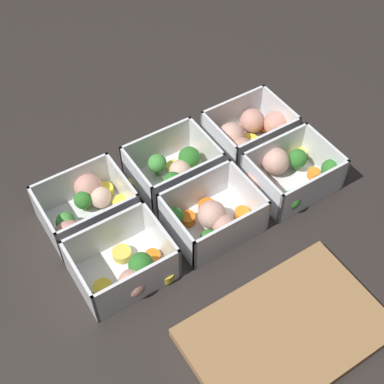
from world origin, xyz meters
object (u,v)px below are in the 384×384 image
container_far_right (128,267)px  container_far_left (285,173)px  container_near_right (85,209)px  container_far_center (212,217)px  container_near_left (252,134)px  container_near_center (175,169)px

container_far_right → container_far_left: bearing=-176.2°
container_near_right → container_far_center: 0.21m
container_far_left → container_far_right: size_ratio=1.15×
container_near_left → container_near_center: 0.17m
container_near_center → container_far_center: size_ratio=1.06×
container_far_right → container_far_center: bearing=-176.2°
container_near_left → container_near_right: (0.34, -0.01, -0.00)m
container_near_left → container_far_right: size_ratio=1.19×
container_near_right → container_far_right: size_ratio=1.06×
container_near_center → container_far_left: bearing=144.4°
container_near_center → container_far_center: 0.12m
container_near_right → container_far_center: same height
container_far_right → container_near_center: bearing=-141.0°
container_far_center → container_near_center: bearing=-92.4°
container_near_right → container_near_left: bearing=178.7°
container_near_center → container_far_right: same height
container_near_right → container_far_center: bearing=142.6°
container_near_center → container_near_right: bearing=-1.6°
container_near_center → container_far_right: (0.16, 0.13, -0.00)m
container_far_left → container_near_left: bearing=-95.2°
container_near_right → container_far_left: size_ratio=0.92×
container_far_right → container_near_right: bearing=-87.1°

